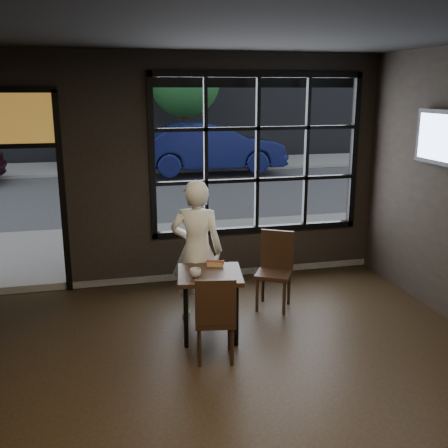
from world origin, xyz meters
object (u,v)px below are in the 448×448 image
object	(u,v)px
chair_near	(215,317)
navy_car	(210,148)
cafe_table	(210,304)
man	(197,251)

from	to	relation	value
chair_near	navy_car	bearing A→B (deg)	-91.99
cafe_table	chair_near	world-z (taller)	chair_near
cafe_table	man	bearing A→B (deg)	104.63
cafe_table	man	xyz separation A→B (m)	(-0.05, 0.51, 0.47)
cafe_table	man	distance (m)	0.70
chair_near	navy_car	xyz separation A→B (m)	(2.41, 11.66, 0.42)
chair_near	man	xyz separation A→B (m)	(0.01, 1.03, 0.39)
cafe_table	chair_near	size ratio (longest dim) A/B	0.81
cafe_table	man	size ratio (longest dim) A/B	0.44
man	navy_car	size ratio (longest dim) A/B	0.36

